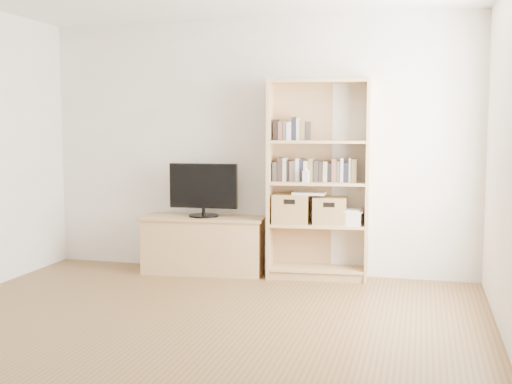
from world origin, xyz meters
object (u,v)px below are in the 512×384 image
(laptop, at_px, (309,193))
(television, at_px, (203,190))
(tv_stand, at_px, (204,246))
(basket_left, at_px, (291,209))
(bookshelf, at_px, (318,179))
(basket_right, at_px, (330,211))
(baby_monitor, at_px, (306,177))

(laptop, bearing_deg, television, -179.86)
(tv_stand, distance_m, laptop, 1.24)
(basket_left, bearing_deg, television, 176.17)
(tv_stand, relative_size, laptop, 3.84)
(bookshelf, bearing_deg, tv_stand, 176.99)
(bookshelf, distance_m, laptop, 0.16)
(television, height_order, basket_right, television)
(tv_stand, bearing_deg, television, 0.00)
(baby_monitor, xyz_separation_m, basket_left, (-0.16, 0.09, -0.33))
(baby_monitor, xyz_separation_m, basket_right, (0.22, 0.13, -0.34))
(bookshelf, distance_m, basket_right, 0.33)
(television, bearing_deg, tv_stand, 0.00)
(basket_right, distance_m, laptop, 0.27)
(bookshelf, relative_size, baby_monitor, 17.24)
(basket_right, bearing_deg, baby_monitor, -154.78)
(tv_stand, relative_size, basket_left, 3.46)
(bookshelf, xyz_separation_m, basket_right, (0.12, 0.01, -0.31))
(basket_right, bearing_deg, basket_left, -179.12)
(tv_stand, bearing_deg, baby_monitor, -9.07)
(television, relative_size, baby_monitor, 6.19)
(television, xyz_separation_m, basket_right, (1.30, 0.06, -0.18))
(television, bearing_deg, bookshelf, 0.26)
(basket_left, bearing_deg, bookshelf, 1.59)
(bookshelf, distance_m, baby_monitor, 0.16)
(tv_stand, relative_size, basket_right, 3.78)
(baby_monitor, distance_m, basket_right, 0.43)
(television, bearing_deg, baby_monitor, -5.89)
(basket_left, height_order, basket_right, basket_left)
(television, bearing_deg, basket_left, -0.95)
(television, relative_size, laptop, 2.23)
(television, relative_size, basket_right, 2.20)
(television, xyz_separation_m, laptop, (1.09, 0.03, -0.01))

